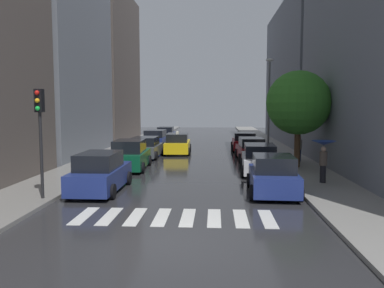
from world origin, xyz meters
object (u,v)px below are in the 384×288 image
object	(u,v)px
traffic_light_left_corner	(40,119)
parked_car_left_fourth	(156,139)
parked_car_left_second	(130,156)
parked_car_right_second	(259,160)
parked_car_left_nearest	(100,173)
pedestrian_near_tree	(324,151)
parked_car_left_fifth	(166,135)
taxi_midroad	(178,144)
parked_car_right_third	(251,150)
parked_car_right_fourth	(244,142)
parked_car_left_third	(146,148)
street_tree_right	(298,103)
pedestrian_foreground	(299,140)
parked_car_right_nearest	(273,176)
lamp_post_right	(269,99)

from	to	relation	value
traffic_light_left_corner	parked_car_left_fourth	bearing A→B (deg)	85.92
parked_car_left_second	traffic_light_left_corner	distance (m)	8.72
parked_car_right_second	traffic_light_left_corner	bearing A→B (deg)	130.48
parked_car_left_nearest	pedestrian_near_tree	world-z (taller)	pedestrian_near_tree
parked_car_left_fifth	taxi_midroad	xyz separation A→B (m)	(2.23, -10.25, 0.01)
parked_car_right_third	traffic_light_left_corner	xyz separation A→B (m)	(-9.35, -12.69, 2.54)
parked_car_left_fifth	parked_car_right_fourth	size ratio (longest dim) A/B	1.03
parked_car_left_second	parked_car_right_fourth	distance (m)	12.94
parked_car_left_third	street_tree_right	bearing A→B (deg)	-113.62
parked_car_left_nearest	taxi_midroad	size ratio (longest dim) A/B	1.03
parked_car_right_third	parked_car_right_fourth	xyz separation A→B (m)	(-0.04, 5.98, -0.02)
pedestrian_near_tree	traffic_light_left_corner	bearing A→B (deg)	-118.55
parked_car_left_nearest	pedestrian_foreground	size ratio (longest dim) A/B	2.33
parked_car_left_second	pedestrian_foreground	bearing A→B (deg)	-76.09
parked_car_right_third	pedestrian_near_tree	size ratio (longest dim) A/B	2.18
parked_car_left_fourth	parked_car_left_fifth	bearing A→B (deg)	0.33
parked_car_left_fifth	parked_car_right_second	distance (m)	20.65
parked_car_left_second	parked_car_right_third	bearing A→B (deg)	-61.35
taxi_midroad	traffic_light_left_corner	world-z (taller)	traffic_light_left_corner
parked_car_left_fifth	traffic_light_left_corner	size ratio (longest dim) A/B	0.97
parked_car_right_nearest	parked_car_left_second	bearing A→B (deg)	53.06
parked_car_right_fourth	parked_car_right_second	bearing A→B (deg)	-179.34
parked_car_left_third	parked_car_right_third	distance (m)	7.66
parked_car_left_nearest	parked_car_right_third	bearing A→B (deg)	-35.54
pedestrian_foreground	street_tree_right	size ratio (longest dim) A/B	0.34
parked_car_left_nearest	parked_car_right_third	size ratio (longest dim) A/B	1.04
street_tree_right	parked_car_right_fourth	bearing A→B (deg)	103.93
parked_car_left_third	pedestrian_near_tree	size ratio (longest dim) A/B	2.10
parked_car_right_third	pedestrian_near_tree	xyz separation A→B (m)	(2.61, -8.79, 0.92)
parked_car_left_nearest	traffic_light_left_corner	distance (m)	3.64
parked_car_right_nearest	parked_car_right_third	size ratio (longest dim) A/B	0.94
parked_car_left_second	parked_car_left_fifth	distance (m)	18.26
parked_car_left_fourth	parked_car_left_fifth	distance (m)	6.13
parked_car_left_third	traffic_light_left_corner	distance (m)	13.90
parked_car_right_nearest	lamp_post_right	xyz separation A→B (m)	(1.67, 14.09, 3.55)
parked_car_right_second	parked_car_right_fourth	world-z (taller)	parked_car_right_second
parked_car_right_fourth	lamp_post_right	size ratio (longest dim) A/B	0.55
lamp_post_right	parked_car_right_third	bearing A→B (deg)	-115.89
parked_car_right_nearest	parked_car_right_third	distance (m)	10.69
taxi_midroad	pedestrian_foreground	world-z (taller)	pedestrian_foreground
parked_car_left_nearest	parked_car_right_fourth	distance (m)	18.28
parked_car_right_second	parked_car_right_third	size ratio (longest dim) A/B	1.06
parked_car_right_fourth	lamp_post_right	bearing A→B (deg)	-146.30
parked_car_left_second	taxi_midroad	distance (m)	8.27
street_tree_right	parked_car_left_fifth	bearing A→B (deg)	119.97
taxi_midroad	traffic_light_left_corner	xyz separation A→B (m)	(-3.84, -16.19, 2.52)
parked_car_right_second	taxi_midroad	distance (m)	10.45
parked_car_right_second	street_tree_right	bearing A→B (deg)	-54.95
parked_car_left_nearest	parked_car_left_third	xyz separation A→B (m)	(0.01, 11.51, -0.09)
parked_car_left_fifth	taxi_midroad	distance (m)	10.49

